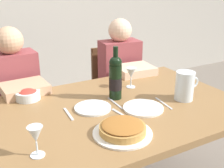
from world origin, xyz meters
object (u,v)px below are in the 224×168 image
salad_bowl (28,95)px  chair_right (114,87)px  wine_glass_right_diner (131,74)px  diner_right (125,84)px  wine_bottle (115,77)px  baked_tart (123,129)px  wine_glass_left_diner (36,135)px  dining_table (117,120)px  dinner_plate_right_setting (93,108)px  water_pitcher (185,87)px  dinner_plate_left_setting (143,108)px  diner_left (21,103)px  chair_left (15,106)px

salad_bowl → chair_right: bearing=29.4°
wine_glass_right_diner → diner_right: bearing=63.5°
wine_bottle → baked_tart: size_ratio=1.14×
wine_glass_left_diner → dining_table: bearing=25.6°
salad_bowl → dinner_plate_right_setting: size_ratio=0.70×
diner_right → wine_bottle: bearing=57.9°
dining_table → dinner_plate_right_setting: bearing=163.2°
baked_tart → wine_glass_left_diner: bearing=176.5°
water_pitcher → salad_bowl: 0.98m
dinner_plate_left_setting → dinner_plate_right_setting: bearing=151.0°
salad_bowl → wine_glass_left_diner: (-0.10, -0.62, 0.07)m
baked_tart → wine_glass_left_diner: 0.42m
wine_bottle → chair_right: bearing=61.7°
wine_glass_left_diner → dinner_plate_right_setting: bearing=36.9°
salad_bowl → diner_left: (-0.00, 0.29, -0.18)m
diner_right → dining_table: bearing=59.9°
dinner_plate_right_setting → diner_left: (-0.30, 0.61, -0.15)m
wine_glass_right_diner → diner_left: (-0.68, 0.42, -0.24)m
salad_bowl → diner_left: diner_left is taller
baked_tart → chair_left: bearing=105.5°
wine_bottle → diner_right: (0.39, 0.51, -0.28)m
wine_glass_right_diner → chair_right: 0.76m
dinner_plate_left_setting → water_pitcher: bearing=-1.2°
baked_tart → dinner_plate_left_setting: size_ratio=1.24×
diner_left → salad_bowl: bearing=87.0°
wine_bottle → wine_glass_left_diner: bearing=-147.8°
wine_glass_left_diner → diner_left: size_ratio=0.12×
dining_table → wine_bottle: wine_bottle is taller
chair_right → diner_right: size_ratio=0.75×
salad_bowl → diner_left: bearing=90.7°
water_pitcher → salad_bowl: water_pitcher is taller
dinner_plate_left_setting → chair_right: bearing=70.7°
water_pitcher → wine_glass_right_diner: water_pitcher is taller
wine_bottle → diner_right: 0.70m
water_pitcher → dinner_plate_left_setting: size_ratio=0.77×
water_pitcher → salad_bowl: bearing=151.5°
water_pitcher → diner_right: (0.02, 0.74, -0.22)m
wine_bottle → baked_tart: 0.45m
dinner_plate_right_setting → chair_left: 0.94m
salad_bowl → water_pitcher: bearing=-28.5°
baked_tart → wine_glass_left_diner: wine_glass_left_diner is taller
chair_left → diner_right: (0.90, -0.25, 0.12)m
baked_tart → wine_bottle: bearing=65.3°
wine_glass_right_diner → diner_left: size_ratio=0.12×
chair_left → wine_glass_left_diner: bearing=82.0°
dining_table → water_pitcher: 0.47m
dining_table → dinner_plate_left_setting: (0.12, -0.10, 0.10)m
water_pitcher → chair_right: 1.03m
diner_left → chair_left: bearing=-90.6°
diner_left → dining_table: bearing=120.7°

